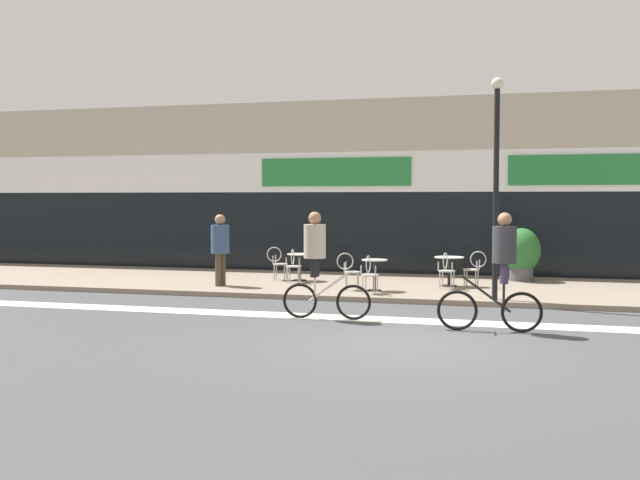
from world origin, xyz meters
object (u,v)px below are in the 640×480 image
Objects in this scene: cafe_chair_0_near at (293,263)px; cyclist_1 at (500,265)px; lamp_post at (496,171)px; pedestrian_near_end at (220,243)px; bistro_table_2 at (449,265)px; cafe_chair_2_side at (474,266)px; cafe_chair_0_side at (278,261)px; planter_pot at (522,253)px; cyclist_0 at (318,257)px; cafe_chair_1_side at (349,269)px; cafe_chair_1_near at (369,272)px; bistro_table_0 at (300,261)px; cafe_chair_2_near at (446,268)px; bistro_table_1 at (375,269)px.

cyclist_1 is at bearing -141.67° from cafe_chair_0_near.
lamp_post is 2.66× the size of pedestrian_near_end.
cafe_chair_2_side is at bearing -0.96° from bistro_table_2.
planter_pot reaches higher than cafe_chair_0_side.
cafe_chair_2_side is 0.43× the size of cyclist_0.
cafe_chair_1_side is 5.57m from cyclist_1.
cafe_chair_1_near is (2.34, -1.65, 0.00)m from cafe_chair_0_near.
cafe_chair_1_near is 3.09m from cyclist_0.
cafe_chair_1_near is at bearing 49.91° from cafe_chair_2_side.
cafe_chair_2_near is at bearing -12.22° from bistro_table_0.
cafe_chair_0_side is at bearing 151.19° from bistro_table_1.
cyclist_0 is (-2.66, -5.04, 0.55)m from cafe_chair_2_side.
cafe_chair_2_side reaches higher than bistro_table_2.
bistro_table_2 is (3.99, -0.24, 0.02)m from bistro_table_0.
cafe_chair_2_side is at bearing -37.67° from cafe_chair_2_near.
lamp_post is at bearing 112.49° from cafe_chair_2_side.
cafe_chair_0_near is 0.43× the size of cyclist_0.
cafe_chair_1_side is (1.73, -1.66, -0.00)m from bistro_table_0.
bistro_table_2 is at bearing 24.14° from cafe_chair_1_side.
bistro_table_1 is 0.63m from cafe_chair_1_near.
lamp_post is (0.58, -2.22, 2.28)m from cafe_chair_2_side.
lamp_post reaches higher than cafe_chair_2_near.
cafe_chair_1_near is 0.43× the size of cyclist_0.
cafe_chair_2_near is 0.43× the size of cyclist_1.
cafe_chair_1_side is 1.00× the size of cafe_chair_2_near.
cafe_chair_0_side is at bearing -47.53° from cyclist_1.
cafe_chair_2_side is at bearing -85.56° from cyclist_1.
bistro_table_0 is 4.07m from cafe_chair_2_near.
bistro_table_2 is 0.83× the size of cafe_chair_0_side.
cafe_chair_1_side and cafe_chair_2_near have the same top height.
cyclist_1 reaches higher than planter_pot.
cafe_chair_0_side reaches higher than bistro_table_0.
cafe_chair_1_near is at bearing -43.29° from cafe_chair_0_side.
cafe_chair_2_side is (2.26, 2.03, 0.00)m from cafe_chair_1_near.
lamp_post reaches higher than cafe_chair_0_side.
cafe_chair_2_side is 0.50× the size of pedestrian_near_end.
cafe_chair_1_near is at bearing 176.03° from lamp_post.
cafe_chair_1_side is at bearing -179.02° from bistro_table_1.
lamp_post is (1.21, -1.61, 2.28)m from cafe_chair_2_near.
cafe_chair_2_side is 5.67m from cyclist_1.
cafe_chair_2_near is 2.99m from planter_pot.
cafe_chair_1_side is 2.38m from cafe_chair_2_near.
planter_pot reaches higher than cafe_chair_1_side.
cafe_chair_1_near is 0.50× the size of pedestrian_near_end.
cafe_chair_0_side is at bearing 136.87° from cafe_chair_1_side.
pedestrian_near_end is (-3.56, 3.65, 0.00)m from cyclist_0.
cafe_chair_1_side is 0.50× the size of pedestrian_near_end.
planter_pot is (3.38, 3.19, 0.22)m from bistro_table_1.
bistro_table_1 is 2.65m from cafe_chair_2_side.
cafe_chair_1_near is at bearing -90.33° from bistro_table_1.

